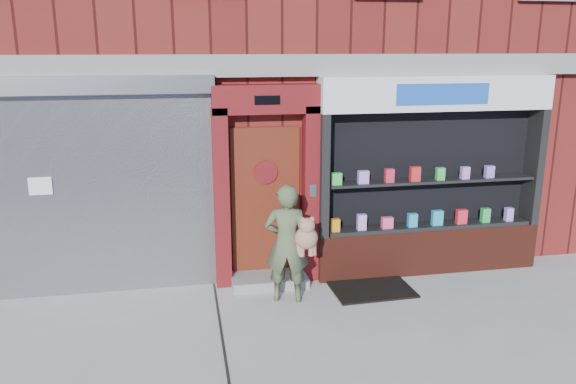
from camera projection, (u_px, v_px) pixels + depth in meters
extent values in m
plane|color=#9E9E99|center=(352.00, 337.00, 6.79)|extent=(80.00, 80.00, 0.00)
cube|color=maroon|center=(271.00, 16.00, 11.48)|extent=(12.00, 8.00, 8.00)
cube|color=gray|center=(318.00, 65.00, 7.82)|extent=(12.00, 0.16, 0.30)
cube|color=gray|center=(105.00, 196.00, 7.73)|extent=(3.00, 0.10, 2.80)
cube|color=slate|center=(94.00, 85.00, 7.29)|extent=(3.10, 0.30, 0.24)
cube|color=white|center=(40.00, 186.00, 7.48)|extent=(0.30, 0.01, 0.24)
cube|color=#601014|center=(221.00, 199.00, 7.97)|extent=(0.22, 0.28, 2.60)
cube|color=#601014|center=(311.00, 195.00, 8.21)|extent=(0.22, 0.28, 2.60)
cube|color=#601014|center=(266.00, 99.00, 7.74)|extent=(1.50, 0.28, 0.40)
cube|color=black|center=(267.00, 100.00, 7.59)|extent=(0.35, 0.01, 0.12)
cube|color=#5A1E10|center=(266.00, 202.00, 8.22)|extent=(1.00, 0.06, 2.20)
cylinder|color=black|center=(266.00, 172.00, 8.07)|extent=(0.28, 0.02, 0.28)
cylinder|color=#601014|center=(266.00, 172.00, 8.06)|extent=(0.34, 0.02, 0.34)
cube|color=gray|center=(269.00, 280.00, 8.25)|extent=(1.10, 0.55, 0.15)
cube|color=slate|center=(313.00, 191.00, 8.04)|extent=(0.10, 0.02, 0.18)
cube|color=#541E14|center=(427.00, 249.00, 8.73)|extent=(3.50, 0.40, 0.70)
cube|color=black|center=(322.00, 175.00, 8.10)|extent=(0.12, 0.40, 1.80)
cube|color=black|center=(533.00, 166.00, 8.72)|extent=(0.12, 0.40, 1.80)
cube|color=black|center=(427.00, 168.00, 8.59)|extent=(3.30, 0.03, 1.80)
cube|color=black|center=(428.00, 226.00, 8.63)|extent=(3.20, 0.36, 0.06)
cube|color=black|center=(431.00, 180.00, 8.45)|extent=(3.20, 0.36, 0.04)
cube|color=white|center=(437.00, 93.00, 8.12)|extent=(3.50, 0.40, 0.50)
cube|color=#1748AD|center=(443.00, 94.00, 7.93)|extent=(1.40, 0.01, 0.30)
cube|color=orange|center=(336.00, 225.00, 8.25)|extent=(0.12, 0.09, 0.19)
cube|color=#C489F7|center=(362.00, 222.00, 8.32)|extent=(0.13, 0.09, 0.24)
cube|color=#E94D7B|center=(387.00, 223.00, 8.40)|extent=(0.17, 0.09, 0.17)
cube|color=#2796C4|center=(412.00, 220.00, 8.47)|extent=(0.14, 0.09, 0.21)
cube|color=#2695C2|center=(437.00, 218.00, 8.54)|extent=(0.17, 0.09, 0.23)
cube|color=red|center=(461.00, 217.00, 8.61)|extent=(0.16, 0.09, 0.22)
cube|color=green|center=(485.00, 215.00, 8.68)|extent=(0.13, 0.09, 0.22)
cube|color=#AD81E8|center=(509.00, 214.00, 8.76)|extent=(0.12, 0.09, 0.21)
cube|color=green|center=(337.00, 179.00, 8.07)|extent=(0.14, 0.09, 0.17)
cube|color=#B07EE4|center=(363.00, 177.00, 8.14)|extent=(0.15, 0.09, 0.19)
cube|color=#D12441|center=(389.00, 176.00, 8.21)|extent=(0.13, 0.09, 0.20)
cube|color=red|center=(415.00, 174.00, 8.29)|extent=(0.15, 0.09, 0.22)
cube|color=green|center=(440.00, 174.00, 8.36)|extent=(0.12, 0.09, 0.19)
cube|color=#B67BDD|center=(465.00, 173.00, 8.43)|extent=(0.12, 0.09, 0.18)
cube|color=#9373CF|center=(489.00, 172.00, 8.51)|extent=(0.13, 0.09, 0.18)
imported|color=#4B5638|center=(287.00, 244.00, 7.57)|extent=(0.68, 0.52, 1.65)
sphere|color=#95694A|center=(306.00, 238.00, 7.53)|extent=(0.31, 0.31, 0.31)
sphere|color=#95694A|center=(307.00, 226.00, 7.43)|extent=(0.21, 0.21, 0.21)
sphere|color=#95694A|center=(303.00, 220.00, 7.40)|extent=(0.07, 0.07, 0.07)
sphere|color=#95694A|center=(312.00, 219.00, 7.42)|extent=(0.07, 0.07, 0.07)
cylinder|color=#95694A|center=(299.00, 249.00, 7.55)|extent=(0.07, 0.07, 0.19)
cylinder|color=#95694A|center=(314.00, 248.00, 7.58)|extent=(0.07, 0.07, 0.19)
cylinder|color=#95694A|center=(302.00, 250.00, 7.53)|extent=(0.07, 0.07, 0.19)
cylinder|color=#95694A|center=(311.00, 249.00, 7.56)|extent=(0.07, 0.07, 0.19)
cube|color=black|center=(372.00, 289.00, 8.08)|extent=(1.17, 0.84, 0.03)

